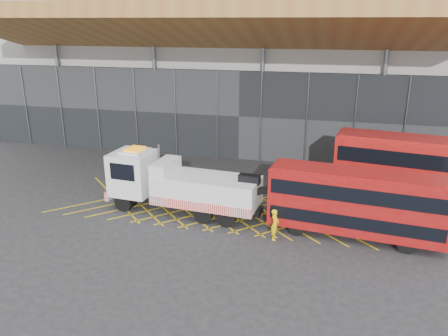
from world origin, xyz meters
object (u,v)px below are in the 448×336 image
(recovery_truck, at_px, (178,184))
(bus_towed, at_px, (356,201))
(bus_second, at_px, (425,170))
(worker, at_px, (275,224))

(recovery_truck, xyz_separation_m, bus_towed, (11.24, -1.02, 0.32))
(recovery_truck, relative_size, bus_second, 1.00)
(worker, bearing_deg, bus_towed, -67.54)
(recovery_truck, bearing_deg, worker, -14.44)
(bus_towed, bearing_deg, bus_second, 57.76)
(recovery_truck, bearing_deg, bus_towed, 0.03)
(recovery_truck, bearing_deg, bus_second, 21.81)
(bus_towed, relative_size, bus_second, 0.85)
(bus_towed, xyz_separation_m, worker, (-4.46, -1.40, -1.32))
(recovery_truck, xyz_separation_m, bus_second, (15.90, 4.74, 0.72))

